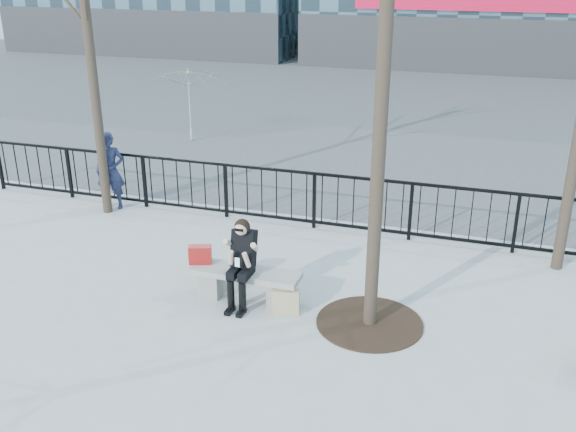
% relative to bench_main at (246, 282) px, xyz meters
% --- Properties ---
extents(ground, '(120.00, 120.00, 0.00)m').
position_rel_bench_main_xyz_m(ground, '(0.00, 0.00, -0.30)').
color(ground, '#9E9E99').
rests_on(ground, ground).
extents(street_surface, '(60.00, 23.00, 0.01)m').
position_rel_bench_main_xyz_m(street_surface, '(0.00, 15.00, -0.30)').
color(street_surface, '#474747').
rests_on(street_surface, ground).
extents(railing, '(14.00, 0.06, 1.10)m').
position_rel_bench_main_xyz_m(railing, '(0.00, 3.00, 0.25)').
color(railing, black).
rests_on(railing, ground).
extents(tree_grate, '(1.50, 1.50, 0.02)m').
position_rel_bench_main_xyz_m(tree_grate, '(1.90, -0.10, -0.29)').
color(tree_grate, black).
rests_on(tree_grate, ground).
extents(bench_main, '(1.65, 0.46, 0.49)m').
position_rel_bench_main_xyz_m(bench_main, '(0.00, 0.00, 0.00)').
color(bench_main, gray).
rests_on(bench_main, ground).
extents(seated_woman, '(0.50, 0.64, 1.34)m').
position_rel_bench_main_xyz_m(seated_woman, '(0.00, -0.16, 0.37)').
color(seated_woman, black).
rests_on(seated_woman, ground).
extents(handbag, '(0.37, 0.27, 0.28)m').
position_rel_bench_main_xyz_m(handbag, '(-0.74, 0.02, 0.33)').
color(handbag, '#A01613').
rests_on(handbag, bench_main).
extents(shopping_bag, '(0.41, 0.22, 0.37)m').
position_rel_bench_main_xyz_m(shopping_bag, '(0.69, -0.19, -0.12)').
color(shopping_bag, '#C8B38D').
rests_on(shopping_bag, ground).
extents(standing_man, '(0.67, 0.55, 1.58)m').
position_rel_bench_main_xyz_m(standing_man, '(-4.01, 2.74, 0.49)').
color(standing_man, black).
rests_on(standing_man, ground).
extents(vendor_umbrella, '(2.96, 2.98, 2.04)m').
position_rel_bench_main_xyz_m(vendor_umbrella, '(-4.78, 7.93, 0.72)').
color(vendor_umbrella, yellow).
rests_on(vendor_umbrella, ground).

